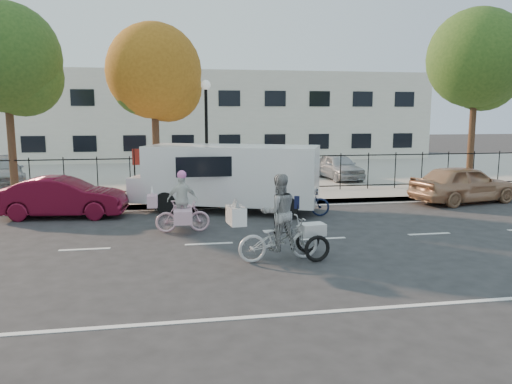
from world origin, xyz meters
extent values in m
plane|color=#333334|center=(0.00, 0.00, 0.00)|extent=(120.00, 120.00, 0.00)
cube|color=#A8A399|center=(0.00, 5.05, 0.07)|extent=(60.00, 0.10, 0.15)
cube|color=#A8A399|center=(0.00, 6.10, 0.07)|extent=(60.00, 2.20, 0.15)
cube|color=#A8A399|center=(0.00, 15.00, 0.07)|extent=(60.00, 15.60, 0.15)
cube|color=silver|center=(0.00, 25.00, 3.00)|extent=(34.00, 10.00, 6.00)
cylinder|color=black|center=(0.50, 6.80, 2.15)|extent=(0.12, 0.12, 4.00)
sphere|color=white|center=(0.50, 6.80, 4.30)|extent=(0.36, 0.36, 0.36)
cylinder|color=black|center=(-2.20, 6.80, 1.05)|extent=(0.06, 0.06, 1.80)
cylinder|color=black|center=(-1.50, 6.80, 1.05)|extent=(0.06, 0.06, 1.80)
cube|color=#59140F|center=(-1.85, 6.80, 1.65)|extent=(0.85, 0.04, 0.60)
imported|color=silver|center=(1.42, -1.68, 0.49)|extent=(1.92, 0.86, 0.98)
imported|color=silver|center=(1.42, -1.68, 1.09)|extent=(0.90, 0.74, 1.71)
cube|color=white|center=(0.46, -1.79, 1.08)|extent=(0.39, 0.63, 0.39)
cone|color=white|center=(0.46, -1.66, 1.34)|extent=(0.15, 0.15, 0.19)
cone|color=white|center=(0.46, -1.92, 1.34)|extent=(0.15, 0.15, 0.19)
torus|color=black|center=(2.23, -1.96, 0.30)|extent=(0.61, 0.16, 0.61)
torus|color=black|center=(2.23, -1.20, 0.30)|extent=(0.61, 0.16, 0.61)
cube|color=white|center=(2.23, -1.58, 0.65)|extent=(0.58, 0.44, 0.27)
imported|color=#E9B1C3|center=(-0.60, 1.41, 0.45)|extent=(1.50, 0.44, 0.90)
imported|color=white|center=(-0.60, 1.41, 0.90)|extent=(0.83, 0.35, 1.41)
cube|color=#D09EB2|center=(-1.41, 1.42, 0.90)|extent=(0.27, 0.50, 0.32)
cone|color=white|center=(-1.41, 1.42, 1.18)|extent=(0.11, 0.11, 0.29)
cube|color=#D09EB2|center=(-0.60, 1.41, 0.49)|extent=(0.51, 1.17, 0.36)
sphere|color=pink|center=(-0.60, 1.41, 1.60)|extent=(0.25, 0.25, 0.25)
imported|color=#0F1732|center=(3.23, 2.96, 0.45)|extent=(1.82, 0.96, 0.91)
imported|color=white|center=(3.23, 2.96, 1.01)|extent=(1.13, 0.80, 1.59)
cube|color=#101537|center=(2.35, 3.16, 1.01)|extent=(0.41, 0.61, 0.36)
cone|color=gold|center=(2.35, 3.34, 1.21)|extent=(0.12, 0.24, 0.32)
cone|color=gold|center=(2.35, 2.98, 1.21)|extent=(0.12, 0.24, 0.32)
cube|color=#101537|center=(3.23, 2.96, 0.55)|extent=(0.82, 1.40, 0.40)
cube|color=white|center=(1.14, 4.20, 1.25)|extent=(6.01, 4.02, 1.88)
cube|color=white|center=(-1.94, 4.20, 0.73)|extent=(1.24, 2.09, 0.84)
cylinder|color=black|center=(-0.84, 3.28, 0.37)|extent=(0.78, 0.52, 0.73)
cylinder|color=black|center=(-0.84, 5.12, 0.37)|extent=(0.78, 0.52, 0.73)
cylinder|color=black|center=(3.13, 3.28, 0.37)|extent=(0.78, 0.52, 0.73)
cylinder|color=black|center=(3.13, 5.12, 0.37)|extent=(0.78, 0.52, 0.73)
imported|color=#580A1F|center=(-4.26, 4.09, 0.64)|extent=(3.99, 1.72, 1.28)
imported|color=tan|center=(9.70, 4.29, 0.70)|extent=(4.34, 2.45, 1.39)
imported|color=#9C9EA3|center=(-8.02, 10.59, 0.77)|extent=(3.01, 4.61, 1.24)
imported|color=#43454A|center=(-0.12, 10.57, 0.84)|extent=(2.47, 4.42, 1.38)
imported|color=#A9ACB1|center=(7.02, 10.39, 0.75)|extent=(1.77, 3.63, 1.19)
cylinder|color=#442D1D|center=(-6.57, 7.30, 2.28)|extent=(0.28, 0.28, 4.56)
sphere|color=#385B1E|center=(-6.57, 7.30, 5.22)|extent=(3.91, 3.91, 3.91)
sphere|color=#385B1E|center=(-6.07, 7.50, 4.56)|extent=(2.87, 2.87, 2.87)
cylinder|color=#442D1D|center=(-1.41, 7.68, 2.12)|extent=(0.28, 0.28, 4.25)
sphere|color=#9F6219|center=(-1.41, 7.68, 4.85)|extent=(3.64, 3.64, 3.64)
sphere|color=#9F6219|center=(-0.91, 7.88, 4.25)|extent=(2.67, 2.67, 2.67)
cylinder|color=#442D1D|center=(12.08, 7.62, 2.44)|extent=(0.28, 0.28, 4.88)
sphere|color=#385B1E|center=(12.08, 7.62, 5.58)|extent=(4.18, 4.18, 4.18)
sphere|color=#385B1E|center=(12.58, 7.82, 4.88)|extent=(3.07, 3.07, 3.07)
camera|label=1|loc=(-0.95, -12.21, 3.25)|focal=35.00mm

